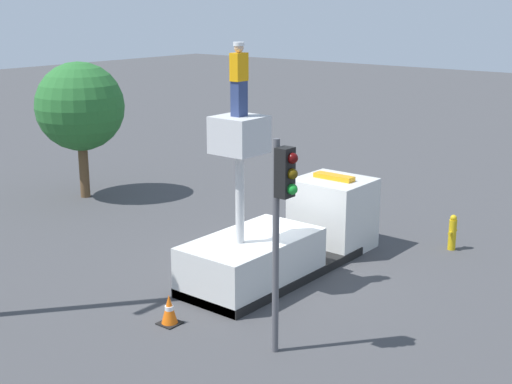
% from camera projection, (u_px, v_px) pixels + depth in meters
% --- Properties ---
extents(ground_plane, '(120.00, 120.00, 0.00)m').
position_uv_depth(ground_plane, '(274.00, 275.00, 19.34)').
color(ground_plane, '#424244').
extents(bucket_truck, '(6.70, 2.13, 4.51)m').
position_uv_depth(bucket_truck, '(287.00, 237.00, 19.52)').
color(bucket_truck, black).
rests_on(bucket_truck, ground).
extents(worker, '(0.40, 0.26, 1.75)m').
position_uv_depth(worker, '(239.00, 79.00, 16.86)').
color(worker, navy).
rests_on(worker, bucket_truck).
extents(traffic_light_pole, '(0.34, 0.57, 4.58)m').
position_uv_depth(traffic_light_pole, '(282.00, 205.00, 14.18)').
color(traffic_light_pole, '#515156').
rests_on(traffic_light_pole, ground).
extents(fire_hydrant, '(0.47, 0.23, 1.08)m').
position_uv_depth(fire_hydrant, '(452.00, 233.00, 21.16)').
color(fire_hydrant, gold).
rests_on(fire_hydrant, ground).
extents(traffic_cone_rear, '(0.47, 0.47, 0.72)m').
position_uv_depth(traffic_cone_rear, '(169.00, 310.00, 16.30)').
color(traffic_cone_rear, black).
rests_on(traffic_cone_rear, ground).
extents(tree_left_bg, '(3.27, 3.27, 5.08)m').
position_uv_depth(tree_left_bg, '(80.00, 107.00, 26.16)').
color(tree_left_bg, brown).
rests_on(tree_left_bg, ground).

